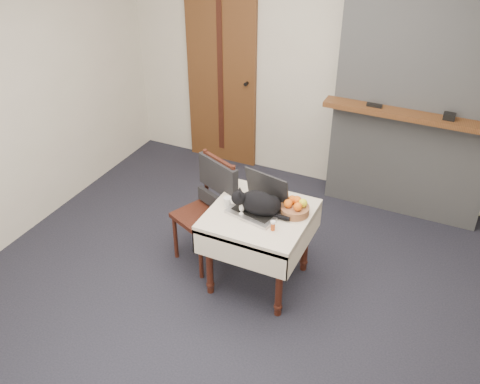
% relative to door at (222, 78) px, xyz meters
% --- Properties ---
extents(ground, '(4.50, 4.50, 0.00)m').
position_rel_door_xyz_m(ground, '(1.20, -1.97, -1.00)').
color(ground, black).
rests_on(ground, ground).
extents(room_shell, '(4.52, 4.01, 2.61)m').
position_rel_door_xyz_m(room_shell, '(1.20, -1.51, 0.76)').
color(room_shell, beige).
rests_on(room_shell, ground).
extents(door, '(0.82, 0.10, 2.00)m').
position_rel_door_xyz_m(door, '(0.00, 0.00, 0.00)').
color(door, brown).
rests_on(door, ground).
extents(chimney, '(1.62, 0.48, 2.60)m').
position_rel_door_xyz_m(chimney, '(2.10, -0.13, 0.30)').
color(chimney, gray).
rests_on(chimney, ground).
extents(side_table, '(0.78, 0.78, 0.70)m').
position_rel_door_xyz_m(side_table, '(1.24, -1.80, -0.41)').
color(side_table, '#3D1910').
rests_on(side_table, ground).
extents(laptop, '(0.46, 0.41, 0.29)m').
position_rel_door_xyz_m(laptop, '(1.22, -1.76, -0.23)').
color(laptop, '#B7B7BC').
rests_on(laptop, side_table).
extents(cat, '(0.48, 0.29, 0.23)m').
position_rel_door_xyz_m(cat, '(1.25, -1.82, -0.20)').
color(cat, black).
rests_on(cat, side_table).
extents(cream_jar, '(0.07, 0.07, 0.08)m').
position_rel_door_xyz_m(cream_jar, '(0.97, -1.82, -0.26)').
color(cream_jar, silver).
rests_on(cream_jar, side_table).
extents(pill_bottle, '(0.04, 0.04, 0.08)m').
position_rel_door_xyz_m(pill_bottle, '(1.42, -1.96, -0.26)').
color(pill_bottle, '#A43F14').
rests_on(pill_bottle, side_table).
extents(fruit_basket, '(0.23, 0.23, 0.13)m').
position_rel_door_xyz_m(fruit_basket, '(1.49, -1.69, -0.25)').
color(fruit_basket, '#97603D').
rests_on(fruit_basket, side_table).
extents(desk_clutter, '(0.14, 0.02, 0.01)m').
position_rel_door_xyz_m(desk_clutter, '(1.42, -1.73, -0.30)').
color(desk_clutter, black).
rests_on(desk_clutter, side_table).
extents(chair, '(0.57, 0.56, 0.96)m').
position_rel_door_xyz_m(chair, '(0.73, -1.64, -0.39)').
color(chair, '#3D1910').
rests_on(chair, ground).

